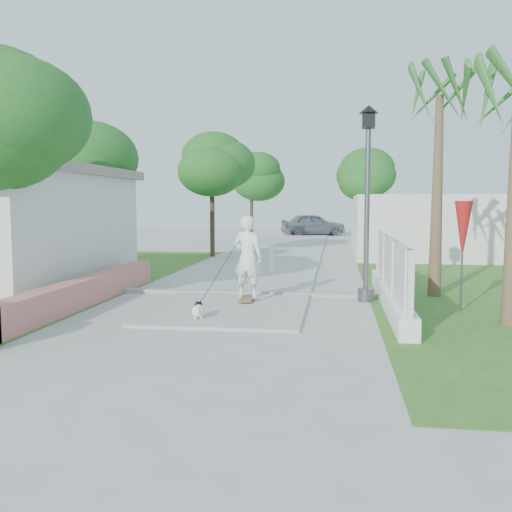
% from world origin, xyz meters
% --- Properties ---
extents(ground, '(90.00, 90.00, 0.00)m').
position_xyz_m(ground, '(0.00, 0.00, 0.00)').
color(ground, '#B7B7B2').
rests_on(ground, ground).
extents(path_strip, '(3.20, 36.00, 0.06)m').
position_xyz_m(path_strip, '(0.00, 20.00, 0.03)').
color(path_strip, '#B7B7B2').
rests_on(path_strip, ground).
extents(curb, '(6.50, 0.25, 0.10)m').
position_xyz_m(curb, '(0.00, 6.00, 0.05)').
color(curb, '#999993').
rests_on(curb, ground).
extents(grass_left, '(8.00, 20.00, 0.01)m').
position_xyz_m(grass_left, '(-7.00, 8.00, 0.01)').
color(grass_left, '#34641F').
rests_on(grass_left, ground).
extents(pink_wall, '(0.45, 8.20, 0.80)m').
position_xyz_m(pink_wall, '(-3.30, 3.55, 0.31)').
color(pink_wall, tan).
rests_on(pink_wall, ground).
extents(lattice_fence, '(0.35, 7.00, 1.50)m').
position_xyz_m(lattice_fence, '(3.40, 5.00, 0.54)').
color(lattice_fence, white).
rests_on(lattice_fence, ground).
extents(building_right, '(6.00, 8.00, 2.60)m').
position_xyz_m(building_right, '(6.00, 18.00, 1.30)').
color(building_right, silver).
rests_on(building_right, ground).
extents(street_lamp, '(0.44, 0.44, 4.44)m').
position_xyz_m(street_lamp, '(2.90, 5.50, 2.43)').
color(street_lamp, '#59595E').
rests_on(street_lamp, ground).
extents(bollard, '(0.14, 0.14, 1.09)m').
position_xyz_m(bollard, '(0.20, 10.00, 0.58)').
color(bollard, white).
rests_on(bollard, ground).
extents(patio_umbrella, '(0.36, 0.36, 2.30)m').
position_xyz_m(patio_umbrella, '(4.80, 4.50, 1.69)').
color(patio_umbrella, '#59595E').
rests_on(patio_umbrella, ground).
extents(tree_left_mid, '(3.20, 3.20, 4.85)m').
position_xyz_m(tree_left_mid, '(-5.48, 8.48, 3.50)').
color(tree_left_mid, '#4C3826').
rests_on(tree_left_mid, ground).
extents(tree_path_left, '(3.40, 3.40, 5.23)m').
position_xyz_m(tree_path_left, '(-2.98, 15.98, 3.82)').
color(tree_path_left, '#4C3826').
rests_on(tree_path_left, ground).
extents(tree_path_right, '(3.00, 3.00, 4.79)m').
position_xyz_m(tree_path_right, '(3.22, 19.98, 3.49)').
color(tree_path_right, '#4C3826').
rests_on(tree_path_right, ground).
extents(tree_path_far, '(3.20, 3.20, 5.17)m').
position_xyz_m(tree_path_far, '(-2.78, 25.98, 3.82)').
color(tree_path_far, '#4C3826').
rests_on(tree_path_far, ground).
extents(palm_far, '(1.80, 1.80, 5.30)m').
position_xyz_m(palm_far, '(4.60, 6.50, 4.48)').
color(palm_far, brown).
rests_on(palm_far, ground).
extents(skateboarder, '(1.00, 2.42, 1.98)m').
position_xyz_m(skateboarder, '(-0.01, 4.38, 0.90)').
color(skateboarder, olive).
rests_on(skateboarder, ground).
extents(dog, '(0.32, 0.54, 0.37)m').
position_xyz_m(dog, '(-0.39, 2.82, 0.20)').
color(dog, white).
rests_on(dog, ground).
extents(parked_car, '(4.91, 2.89, 1.57)m').
position_xyz_m(parked_car, '(0.58, 33.39, 0.78)').
color(parked_car, '#A7A8AE').
rests_on(parked_car, ground).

